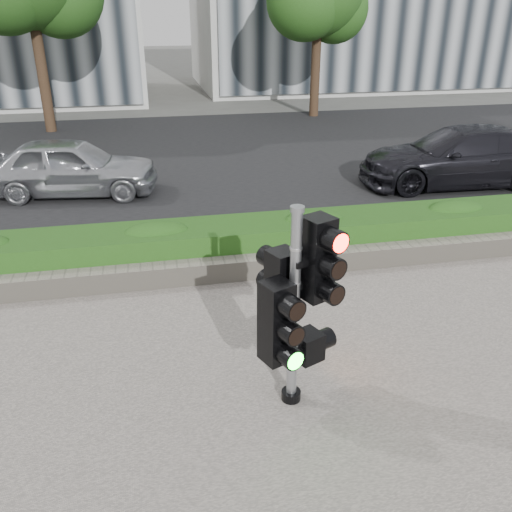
{
  "coord_description": "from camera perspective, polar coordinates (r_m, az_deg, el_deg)",
  "views": [
    {
      "loc": [
        -1.25,
        -5.87,
        4.05
      ],
      "look_at": [
        0.07,
        0.6,
        1.0
      ],
      "focal_mm": 38.0,
      "sensor_mm": 36.0,
      "label": 1
    }
  ],
  "objects": [
    {
      "name": "hedge",
      "position": [
        9.27,
        -2.85,
        1.38
      ],
      "size": [
        12.0,
        1.0,
        0.68
      ],
      "primitive_type": "cube",
      "color": "#368127",
      "rests_on": "sidewalk"
    },
    {
      "name": "sidewalk",
      "position": [
        5.4,
        6.41,
        -23.73
      ],
      "size": [
        16.0,
        11.0,
        0.03
      ],
      "primitive_type": "cube",
      "color": "#9E9389",
      "rests_on": "ground"
    },
    {
      "name": "car_dark",
      "position": [
        14.31,
        20.57,
        9.78
      ],
      "size": [
        4.97,
        2.37,
        1.4
      ],
      "primitive_type": "imported",
      "rotation": [
        0.0,
        0.0,
        -1.66
      ],
      "color": "black",
      "rests_on": "road"
    },
    {
      "name": "road",
      "position": [
        16.42,
        -6.95,
        10.38
      ],
      "size": [
        60.0,
        13.0,
        0.02
      ],
      "primitive_type": "cube",
      "color": "black",
      "rests_on": "ground"
    },
    {
      "name": "ground",
      "position": [
        7.24,
        0.41,
        -9.22
      ],
      "size": [
        120.0,
        120.0,
        0.0
      ],
      "primitive_type": "plane",
      "color": "#51514C",
      "rests_on": "ground"
    },
    {
      "name": "curb",
      "position": [
        9.94,
        -3.35,
        1.09
      ],
      "size": [
        60.0,
        0.25,
        0.12
      ],
      "primitive_type": "cube",
      "color": "gray",
      "rests_on": "ground"
    },
    {
      "name": "traffic_signal",
      "position": [
        5.64,
        4.09,
        -4.48
      ],
      "size": [
        0.84,
        0.75,
        2.3
      ],
      "rotation": [
        0.0,
        0.0,
        0.4
      ],
      "color": "black",
      "rests_on": "sidewalk"
    },
    {
      "name": "stone_wall",
      "position": [
        8.76,
        -2.16,
        -1.29
      ],
      "size": [
        12.0,
        0.32,
        0.34
      ],
      "primitive_type": "cube",
      "color": "gray",
      "rests_on": "sidewalk"
    },
    {
      "name": "car_silver",
      "position": [
        13.35,
        -18.92,
        8.88
      ],
      "size": [
        4.08,
        2.08,
        1.33
      ],
      "primitive_type": "imported",
      "rotation": [
        0.0,
        0.0,
        1.44
      ],
      "color": "#ACAEB4",
      "rests_on": "road"
    }
  ]
}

